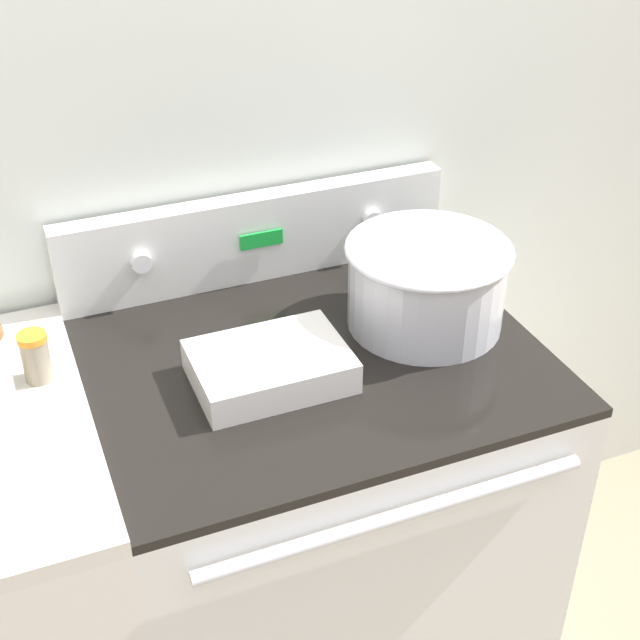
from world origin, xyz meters
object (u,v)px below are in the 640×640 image
mixing_bowl (427,281)px  ladle (465,262)px  spice_jar_orange_cap (36,357)px  casserole_dish (270,364)px

mixing_bowl → ladle: size_ratio=1.08×
mixing_bowl → spice_jar_orange_cap: mixing_bowl is taller
mixing_bowl → casserole_dish: (-0.34, -0.06, -0.06)m
ladle → spice_jar_orange_cap: (-0.87, -0.04, 0.02)m
mixing_bowl → casserole_dish: mixing_bowl is taller
mixing_bowl → casserole_dish: bearing=-169.3°
casserole_dish → ladle: (0.49, 0.18, 0.01)m
casserole_dish → ladle: ladle is taller
spice_jar_orange_cap → mixing_bowl: bearing=-6.1°
ladle → spice_jar_orange_cap: bearing=-177.3°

